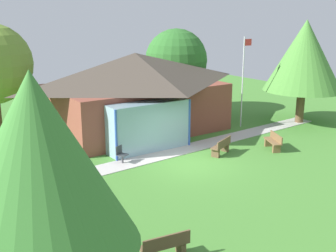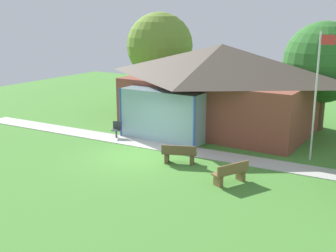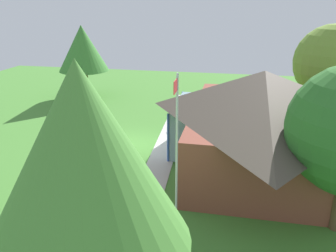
# 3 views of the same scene
# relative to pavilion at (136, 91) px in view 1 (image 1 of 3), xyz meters

# --- Properties ---
(ground_plane) EXTENTS (44.00, 44.00, 0.00)m
(ground_plane) POSITION_rel_pavilion_xyz_m (-0.88, -6.56, -2.44)
(ground_plane) COLOR #478433
(pavilion) EXTENTS (10.80, 8.17, 4.70)m
(pavilion) POSITION_rel_pavilion_xyz_m (0.00, 0.00, 0.00)
(pavilion) COLOR brown
(pavilion) RESTS_ON ground_plane
(footpath) EXTENTS (23.07, 2.62, 0.03)m
(footpath) POSITION_rel_pavilion_xyz_m (-0.88, -4.74, -2.42)
(footpath) COLOR #BCB7B2
(footpath) RESTS_ON ground_plane
(flagpole) EXTENTS (0.64, 0.08, 5.60)m
(flagpole) POSITION_rel_pavilion_xyz_m (5.96, -2.92, 0.65)
(flagpole) COLOR silver
(flagpole) RESTS_ON ground_plane
(bench_mid_right) EXTENTS (1.05, 1.54, 0.84)m
(bench_mid_right) POSITION_rel_pavilion_xyz_m (4.05, -7.30, -2.04)
(bench_mid_right) COLOR brown
(bench_mid_right) RESTS_ON ground_plane
(bench_front_left) EXTENTS (1.55, 0.65, 0.84)m
(bench_front_left) POSITION_rel_pavilion_xyz_m (-6.42, -12.57, -2.04)
(bench_front_left) COLOR brown
(bench_front_left) RESTS_ON ground_plane
(bench_rear_near_path) EXTENTS (1.55, 0.99, 0.84)m
(bench_rear_near_path) POSITION_rel_pavilion_xyz_m (1.23, -6.37, -2.04)
(bench_rear_near_path) COLOR brown
(bench_rear_near_path) RESTS_ON ground_plane
(patio_chair_west) EXTENTS (0.58, 0.58, 0.86)m
(patio_chair_west) POSITION_rel_pavilion_xyz_m (-3.59, -4.66, -2.02)
(patio_chair_west) COLOR #33383D
(patio_chair_west) RESTS_ON ground_plane
(tree_behind_pavilion_right) EXTENTS (4.38, 4.38, 5.95)m
(tree_behind_pavilion_right) POSITION_rel_pavilion_xyz_m (4.92, 2.73, 1.30)
(tree_behind_pavilion_right) COLOR brown
(tree_behind_pavilion_right) RESTS_ON ground_plane
(tree_east_hedge) EXTENTS (4.97, 4.97, 6.60)m
(tree_east_hedge) POSITION_rel_pavilion_xyz_m (9.81, -4.37, 1.91)
(tree_east_hedge) COLOR brown
(tree_east_hedge) RESTS_ON ground_plane
(tree_lawn_corner) EXTENTS (4.08, 4.08, 5.95)m
(tree_lawn_corner) POSITION_rel_pavilion_xyz_m (-10.21, -13.64, 1.65)
(tree_lawn_corner) COLOR brown
(tree_lawn_corner) RESTS_ON ground_plane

